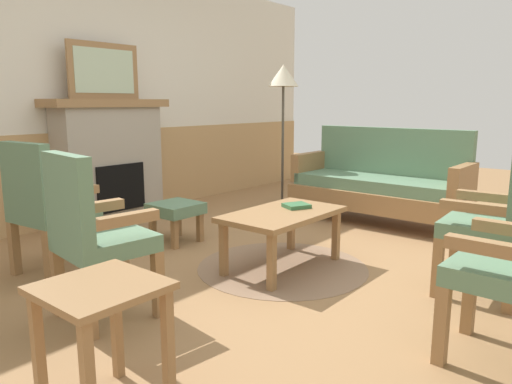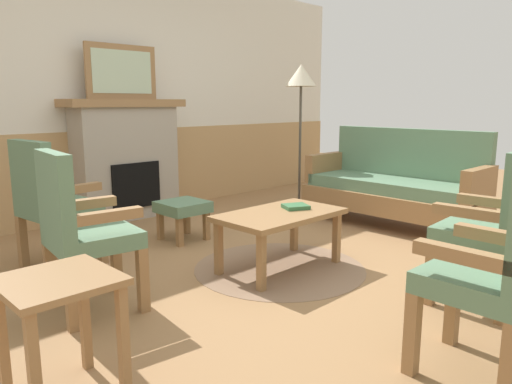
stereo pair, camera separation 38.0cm
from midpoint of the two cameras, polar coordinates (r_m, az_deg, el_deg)
name	(u,v)px [view 1 (the left image)]	position (r m, az deg, el deg)	size (l,w,h in m)	color
ground_plane	(291,268)	(3.72, 1.24, -9.02)	(14.00, 14.00, 0.00)	#997047
wall_back	(92,96)	(5.51, -20.77, 10.57)	(7.20, 0.14, 2.70)	silver
fireplace	(109,160)	(5.33, -18.97, 3.60)	(1.30, 0.44, 1.28)	#A39989
framed_picture	(104,71)	(5.30, -19.58, 13.37)	(0.80, 0.04, 0.56)	olive
couch	(380,185)	(5.16, 12.42, 0.85)	(0.70, 1.80, 0.98)	olive
coffee_table	(283,219)	(3.62, 0.21, -3.20)	(0.96, 0.56, 0.44)	olive
round_rug	(282,267)	(3.73, 0.20, -8.91)	(1.30, 1.30, 0.01)	#896B51
book_on_table	(296,206)	(3.74, 1.93, -1.66)	(0.18, 0.16, 0.03)	#33663D
footstool	(176,211)	(4.41, -11.92, -2.27)	(0.40, 0.40, 0.36)	olive
armchair_near_fireplace	(93,230)	(2.94, -22.34, -4.20)	(0.54, 0.54, 0.98)	olive
armchair_by_window_left	(45,203)	(3.84, -26.37, -1.18)	(0.53, 0.53, 0.98)	olive
armchair_front_center	(497,216)	(3.32, 23.75, -2.68)	(0.51, 0.51, 0.98)	olive
side_table	(102,312)	(2.11, -22.94, -13.03)	(0.44, 0.44, 0.55)	olive
floor_lamp_by_couch	(283,85)	(5.75, 1.33, 12.60)	(0.36, 0.36, 1.68)	#332D28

